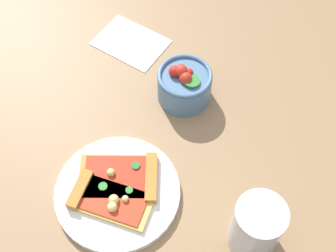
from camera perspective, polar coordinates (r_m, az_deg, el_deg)
The scene contains 7 objects.
ground_plane at distance 0.84m, azimuth -4.24°, elevation -5.34°, with size 2.40×2.40×0.00m, color #93704C.
plate at distance 0.81m, azimuth -6.35°, elevation -8.28°, with size 0.22×0.22×0.01m, color white.
pizza_slice_near at distance 0.81m, azimuth -5.59°, elevation -6.50°, with size 0.16×0.12×0.02m.
pizza_slice_far at distance 0.79m, azimuth -7.76°, elevation -9.06°, with size 0.14×0.08×0.02m.
salad_bowl at distance 0.89m, azimuth 2.06°, elevation 5.26°, with size 0.11×0.11×0.09m.
soda_glass at distance 0.74m, azimuth 10.99°, elevation -12.36°, with size 0.08×0.08×0.11m.
paper_napkin at distance 1.02m, azimuth -4.71°, elevation 10.46°, with size 0.15×0.11×0.00m, color white.
Camera 1 is at (0.16, -0.35, 0.74)m, focal length 48.49 mm.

